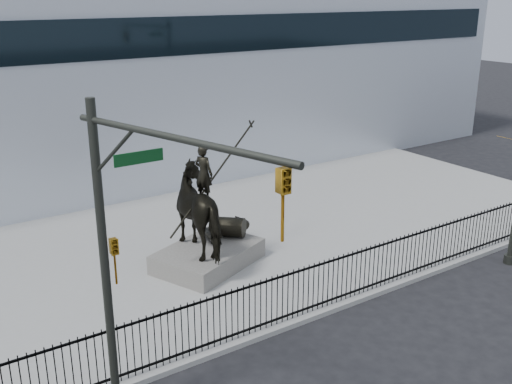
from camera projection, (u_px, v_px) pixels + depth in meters
ground at (362, 327)px, 16.52m from camera, size 120.00×120.00×0.00m
plaza at (229, 241)px, 21.99m from camera, size 30.00×12.00×0.15m
building at (96, 79)px, 30.78m from camera, size 44.00×14.00×9.00m
picket_fence at (333, 280)px, 17.21m from camera, size 22.10×0.10×1.50m
statue_plinth at (208, 256)px, 19.82m from camera, size 4.00×3.42×0.63m
equestrian_statue at (208, 209)px, 19.35m from camera, size 4.04×3.33×3.67m
traffic_signal_left at (132, 261)px, 11.16m from camera, size 1.52×4.84×7.00m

